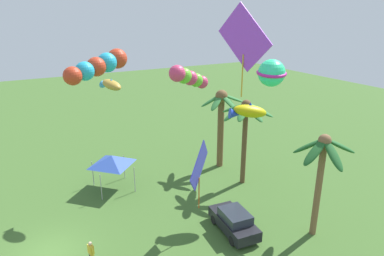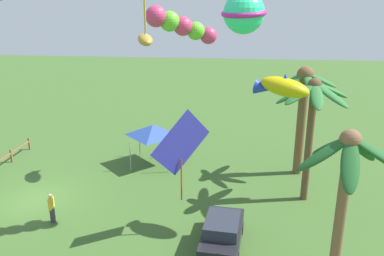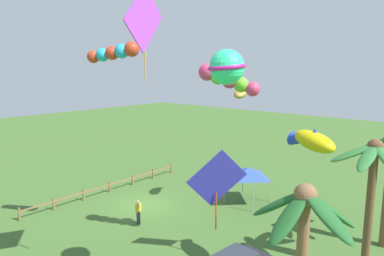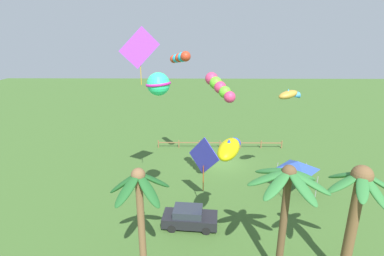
{
  "view_description": "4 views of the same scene",
  "coord_description": "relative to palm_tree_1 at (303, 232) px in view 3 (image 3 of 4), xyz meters",
  "views": [
    {
      "loc": [
        18.37,
        -0.44,
        13.38
      ],
      "look_at": [
        2.95,
        7.95,
        7.38
      ],
      "focal_mm": 31.86,
      "sensor_mm": 36.0,
      "label": 1
    },
    {
      "loc": [
        18.8,
        11.14,
        10.78
      ],
      "look_at": [
        2.49,
        9.3,
        5.46
      ],
      "focal_mm": 36.33,
      "sensor_mm": 36.0,
      "label": 2
    },
    {
      "loc": [
        16.26,
        19.29,
        10.33
      ],
      "look_at": [
        3.34,
        7.94,
        7.4
      ],
      "focal_mm": 32.0,
      "sensor_mm": 36.0,
      "label": 3
    },
    {
      "loc": [
        2.95,
        28.78,
        13.4
      ],
      "look_at": [
        3.2,
        7.55,
        6.44
      ],
      "focal_mm": 27.5,
      "sensor_mm": 36.0,
      "label": 4
    }
  ],
  "objects": [
    {
      "name": "kite_tube_0",
      "position": [
        -1.64,
        -12.19,
        6.25
      ],
      "size": [
        1.91,
        2.89,
        1.19
      ],
      "color": "red"
    },
    {
      "name": "ground_plane",
      "position": [
        -5.9,
        -15.1,
        -5.04
      ],
      "size": [
        120.0,
        120.0,
        0.0
      ],
      "primitive_type": "plane",
      "color": "#3D6028"
    },
    {
      "name": "kite_fish_4",
      "position": [
        -10.42,
        -9.44,
        3.6
      ],
      "size": [
        2.1,
        1.47,
        0.93
      ],
      "color": "#B68C32"
    },
    {
      "name": "rail_fence",
      "position": [
        -5.94,
        -19.48,
        -4.45
      ],
      "size": [
        15.03,
        0.12,
        0.95
      ],
      "color": "brown",
      "rests_on": "ground"
    },
    {
      "name": "palm_tree_2",
      "position": [
        -7.7,
        0.17,
        0.52
      ],
      "size": [
        4.21,
        4.12,
        7.02
      ],
      "color": "brown",
      "rests_on": "ground"
    },
    {
      "name": "kite_diamond_6",
      "position": [
        0.83,
        -6.77,
        7.28
      ],
      "size": [
        2.7,
        0.79,
        3.89
      ],
      "color": "#A93EE7"
    },
    {
      "name": "kite_tube_5",
      "position": [
        -4.59,
        -6.48,
        4.79
      ],
      "size": [
        1.95,
        3.04,
        1.73
      ],
      "color": "#D63866"
    },
    {
      "name": "kite_ball_1",
      "position": [
        -0.74,
        -3.75,
        5.4
      ],
      "size": [
        2.04,
        2.03,
        1.39
      ],
      "color": "#2FF196"
    },
    {
      "name": "kite_diamond_3",
      "position": [
        -3.58,
        -6.32,
        -0.45
      ],
      "size": [
        2.19,
        2.45,
        4.5
      ],
      "color": "#3532B6"
    },
    {
      "name": "kite_fish_2",
      "position": [
        -4.9,
        -1.84,
        2.05
      ],
      "size": [
        1.94,
        2.79,
        1.19
      ],
      "color": "#C0B50B"
    },
    {
      "name": "festival_tent",
      "position": [
        -11.77,
        -9.44,
        -2.57
      ],
      "size": [
        2.86,
        2.86,
        2.85
      ],
      "color": "#9E9EA3",
      "rests_on": "ground"
    },
    {
      "name": "spectator_0",
      "position": [
        -3.71,
        -13.03,
        -4.23
      ],
      "size": [
        0.54,
        0.31,
        1.59
      ],
      "color": "#38383D",
      "rests_on": "ground"
    },
    {
      "name": "palm_tree_1",
      "position": [
        0.0,
        0.0,
        0.0
      ],
      "size": [
        3.5,
        3.8,
        6.71
      ],
      "color": "brown",
      "rests_on": "ground"
    }
  ]
}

